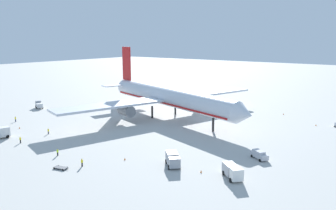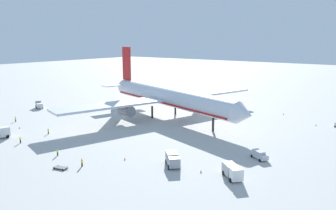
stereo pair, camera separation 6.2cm
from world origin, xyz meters
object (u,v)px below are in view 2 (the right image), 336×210
at_px(service_truck_3, 1,132).
at_px(traffic_cone_4, 316,125).
at_px(baggage_cart_2, 61,168).
at_px(traffic_cone_3, 283,114).
at_px(ground_worker_3, 15,119).
at_px(ground_worker_4, 20,140).
at_px(airliner, 167,97).
at_px(traffic_cone_0, 19,128).
at_px(traffic_cone_2, 201,171).
at_px(ground_worker_2, 48,131).
at_px(ground_worker_0, 58,152).
at_px(service_truck_1, 39,105).
at_px(service_truck_2, 232,171).
at_px(service_truck_0, 173,159).
at_px(traffic_cone_1, 125,159).
at_px(service_van, 259,155).
at_px(ground_worker_1, 82,162).

height_order(service_truck_3, traffic_cone_4, service_truck_3).
height_order(baggage_cart_2, traffic_cone_3, traffic_cone_3).
relative_size(ground_worker_3, ground_worker_4, 1.01).
distance_m(airliner, service_truck_3, 53.59).
bearing_deg(airliner, traffic_cone_0, -124.10).
relative_size(airliner, traffic_cone_2, 144.24).
height_order(ground_worker_2, ground_worker_3, ground_worker_3).
bearing_deg(service_truck_3, ground_worker_0, 1.65).
bearing_deg(ground_worker_3, traffic_cone_2, -0.09).
bearing_deg(airliner, traffic_cone_4, 22.46).
bearing_deg(baggage_cart_2, airliner, 102.06).
bearing_deg(traffic_cone_2, ground_worker_3, 179.91).
relative_size(ground_worker_2, ground_worker_3, 0.92).
bearing_deg(traffic_cone_0, ground_worker_2, 8.51).
distance_m(ground_worker_0, traffic_cone_0, 31.80).
bearing_deg(traffic_cone_0, service_truck_1, 137.13).
distance_m(service_truck_2, ground_worker_2, 57.77).
height_order(service_truck_0, baggage_cart_2, service_truck_0).
bearing_deg(service_truck_3, traffic_cone_0, 123.77).
bearing_deg(traffic_cone_1, service_truck_0, 18.88).
distance_m(traffic_cone_2, traffic_cone_4, 56.08).
height_order(ground_worker_0, traffic_cone_4, ground_worker_0).
height_order(traffic_cone_0, traffic_cone_1, same).
distance_m(traffic_cone_1, traffic_cone_4, 65.42).
bearing_deg(service_truck_0, ground_worker_3, 179.52).
xyz_separation_m(service_truck_1, ground_worker_0, (54.19, -29.56, -0.54)).
distance_m(baggage_cart_2, traffic_cone_3, 84.14).
xyz_separation_m(airliner, traffic_cone_2, (36.51, -36.38, -6.94)).
bearing_deg(ground_worker_2, service_van, 16.54).
bearing_deg(baggage_cart_2, service_truck_0, 41.19).
height_order(service_van, traffic_cone_0, service_van).
relative_size(baggage_cart_2, traffic_cone_4, 6.67).
bearing_deg(baggage_cart_2, ground_worker_4, 169.06).
relative_size(service_truck_2, traffic_cone_3, 10.69).
height_order(service_truck_3, ground_worker_3, service_truck_3).
xyz_separation_m(airliner, service_truck_0, (29.47, -36.81, -5.67)).
xyz_separation_m(service_truck_3, traffic_cone_1, (40.02, 8.22, -1.36)).
height_order(ground_worker_1, traffic_cone_4, ground_worker_1).
height_order(ground_worker_0, ground_worker_3, ground_worker_3).
bearing_deg(service_truck_3, ground_worker_4, 4.54).
distance_m(service_truck_1, traffic_cone_0, 31.93).
bearing_deg(traffic_cone_4, service_truck_1, -158.78).
distance_m(baggage_cart_2, ground_worker_4, 24.54).
height_order(ground_worker_1, traffic_cone_3, ground_worker_1).
relative_size(traffic_cone_0, traffic_cone_3, 1.00).
bearing_deg(service_truck_3, service_van, 23.16).
bearing_deg(ground_worker_3, airliner, 44.78).
bearing_deg(airliner, service_truck_1, -159.93).
bearing_deg(service_truck_0, service_truck_1, 167.11).
bearing_deg(ground_worker_3, ground_worker_0, -16.38).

